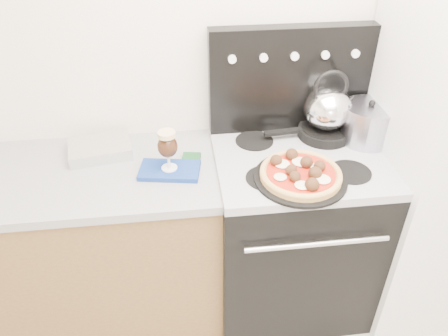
{
  "coord_description": "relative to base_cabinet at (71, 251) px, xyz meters",
  "views": [
    {
      "loc": [
        -0.46,
        -0.41,
        2.0
      ],
      "look_at": [
        -0.28,
        1.05,
        0.97
      ],
      "focal_mm": 35.0,
      "sensor_mm": 36.0,
      "label": 1
    }
  ],
  "objects": [
    {
      "name": "room_shell",
      "position": [
        1.02,
        -0.91,
        0.82
      ],
      "size": [
        3.52,
        3.01,
        2.52
      ],
      "color": "#BAB0A1",
      "rests_on": "ground"
    },
    {
      "name": "base_cabinet",
      "position": [
        0.0,
        0.0,
        0.0
      ],
      "size": [
        1.45,
        0.6,
        0.86
      ],
      "primitive_type": "cube",
      "color": "brown",
      "rests_on": "ground"
    },
    {
      "name": "countertop",
      "position": [
        0.0,
        0.0,
        0.45
      ],
      "size": [
        1.48,
        0.63,
        0.04
      ],
      "primitive_type": "cube",
      "color": "#959598",
      "rests_on": "base_cabinet"
    },
    {
      "name": "stove_body",
      "position": [
        1.1,
        -0.02,
        0.01
      ],
      "size": [
        0.76,
        0.65,
        0.88
      ],
      "primitive_type": "cube",
      "color": "black",
      "rests_on": "ground"
    },
    {
      "name": "cooktop",
      "position": [
        1.1,
        -0.02,
        0.47
      ],
      "size": [
        0.76,
        0.65,
        0.04
      ],
      "primitive_type": "cube",
      "color": "#ADADB2",
      "rests_on": "stove_body"
    },
    {
      "name": "backguard",
      "position": [
        1.1,
        0.25,
        0.74
      ],
      "size": [
        0.76,
        0.08,
        0.5
      ],
      "primitive_type": "cube",
      "color": "black",
      "rests_on": "cooktop"
    },
    {
      "name": "foil_sheet",
      "position": [
        0.21,
        0.13,
        0.5
      ],
      "size": [
        0.31,
        0.25,
        0.06
      ],
      "primitive_type": "cube",
      "rotation": [
        0.0,
        0.0,
        0.17
      ],
      "color": "white",
      "rests_on": "countertop"
    },
    {
      "name": "oven_mitt",
      "position": [
        0.52,
        -0.05,
        0.48
      ],
      "size": [
        0.28,
        0.19,
        0.02
      ],
      "primitive_type": "cube",
      "rotation": [
        0.0,
        0.0,
        -0.17
      ],
      "color": "navy",
      "rests_on": "countertop"
    },
    {
      "name": "beer_glass",
      "position": [
        0.52,
        -0.05,
        0.58
      ],
      "size": [
        0.1,
        0.1,
        0.19
      ],
      "primitive_type": null,
      "rotation": [
        0.0,
        0.0,
        -0.23
      ],
      "color": "black",
      "rests_on": "oven_mitt"
    },
    {
      "name": "pizza_pan",
      "position": [
        1.06,
        -0.2,
        0.5
      ],
      "size": [
        0.39,
        0.39,
        0.01
      ],
      "primitive_type": "cylinder",
      "rotation": [
        0.0,
        0.0,
        0.01
      ],
      "color": "black",
      "rests_on": "cooktop"
    },
    {
      "name": "pizza",
      "position": [
        1.06,
        -0.2,
        0.53
      ],
      "size": [
        0.34,
        0.34,
        0.05
      ],
      "primitive_type": null,
      "rotation": [
        0.0,
        0.0,
        0.02
      ],
      "color": "#DFAF55",
      "rests_on": "pizza_pan"
    },
    {
      "name": "skillet",
      "position": [
        1.27,
        0.13,
        0.51
      ],
      "size": [
        0.27,
        0.27,
        0.04
      ],
      "primitive_type": "cylinder",
      "rotation": [
        0.0,
        0.0,
        0.09
      ],
      "color": "black",
      "rests_on": "cooktop"
    },
    {
      "name": "tea_kettle",
      "position": [
        1.27,
        0.13,
        0.66
      ],
      "size": [
        0.23,
        0.23,
        0.24
      ],
      "primitive_type": null,
      "rotation": [
        0.0,
        0.0,
        0.04
      ],
      "color": "silver",
      "rests_on": "skillet"
    },
    {
      "name": "stock_pot",
      "position": [
        1.45,
        0.07,
        0.58
      ],
      "size": [
        0.27,
        0.27,
        0.17
      ],
      "primitive_type": "cylinder",
      "rotation": [
        0.0,
        0.0,
        0.14
      ],
      "color": "#A2A0B2",
      "rests_on": "cooktop"
    }
  ]
}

